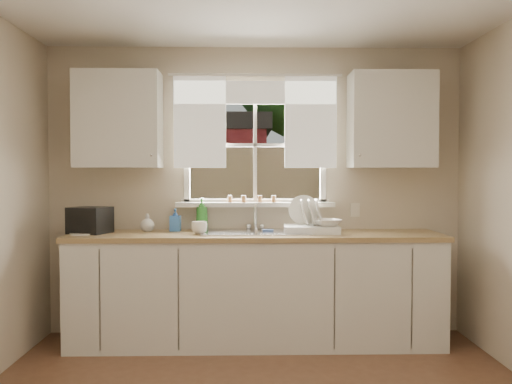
{
  "coord_description": "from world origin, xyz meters",
  "views": [
    {
      "loc": [
        -0.09,
        -2.75,
        1.4
      ],
      "look_at": [
        0.0,
        1.65,
        1.25
      ],
      "focal_mm": 38.0,
      "sensor_mm": 36.0,
      "label": 1
    }
  ],
  "objects_px": {
    "dish_rack": "(311,225)",
    "black_appliance": "(90,220)",
    "soap_bottle_a": "(202,214)",
    "cup": "(199,228)"
  },
  "relations": [
    {
      "from": "cup",
      "to": "dish_rack",
      "type": "bearing_deg",
      "value": -0.32
    },
    {
      "from": "dish_rack",
      "to": "black_appliance",
      "type": "height_order",
      "value": "dish_rack"
    },
    {
      "from": "soap_bottle_a",
      "to": "black_appliance",
      "type": "relative_size",
      "value": 0.96
    },
    {
      "from": "dish_rack",
      "to": "black_appliance",
      "type": "xyz_separation_m",
      "value": [
        -1.82,
        -0.01,
        0.04
      ]
    },
    {
      "from": "soap_bottle_a",
      "to": "cup",
      "type": "distance_m",
      "value": 0.28
    },
    {
      "from": "dish_rack",
      "to": "soap_bottle_a",
      "type": "distance_m",
      "value": 0.94
    },
    {
      "from": "soap_bottle_a",
      "to": "black_appliance",
      "type": "height_order",
      "value": "soap_bottle_a"
    },
    {
      "from": "dish_rack",
      "to": "black_appliance",
      "type": "relative_size",
      "value": 1.6
    },
    {
      "from": "soap_bottle_a",
      "to": "black_appliance",
      "type": "xyz_separation_m",
      "value": [
        -0.9,
        -0.18,
        -0.03
      ]
    },
    {
      "from": "soap_bottle_a",
      "to": "cup",
      "type": "relative_size",
      "value": 2.18
    }
  ]
}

